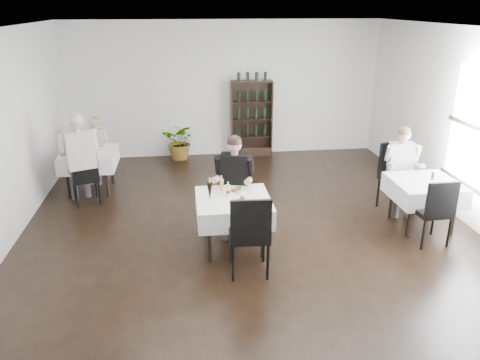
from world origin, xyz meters
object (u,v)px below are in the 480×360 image
at_px(main_table, 233,208).
at_px(potted_tree, 181,141).
at_px(diner_main, 234,178).
at_px(wine_shelf, 252,119).

bearing_deg(main_table, potted_tree, 99.68).
height_order(main_table, potted_tree, potted_tree).
relative_size(potted_tree, diner_main, 0.55).
xyz_separation_m(wine_shelf, diner_main, (-0.83, -3.81, 0.04)).
distance_m(wine_shelf, potted_tree, 1.68).
distance_m(wine_shelf, main_table, 4.41).
bearing_deg(wine_shelf, diner_main, -102.33).
relative_size(wine_shelf, diner_main, 1.15).
xyz_separation_m(wine_shelf, potted_tree, (-1.62, -0.11, -0.43)).
bearing_deg(diner_main, main_table, -97.54).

